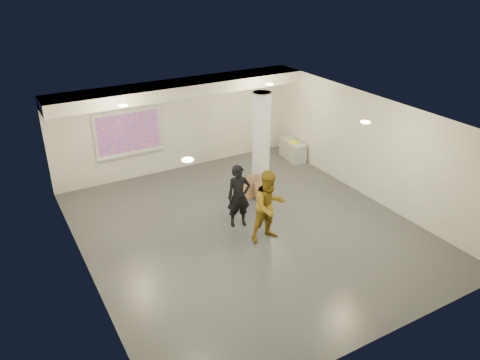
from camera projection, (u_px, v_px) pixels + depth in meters
floor at (248, 229)px, 12.10m from camera, size 8.00×9.00×0.01m
ceiling at (249, 118)px, 10.80m from camera, size 8.00×9.00×0.01m
wall_back at (177, 125)px, 14.97m from camera, size 8.00×0.01×3.00m
wall_front at (383, 275)px, 7.92m from camera, size 8.00×0.01×3.00m
wall_left at (82, 218)px, 9.66m from camera, size 0.01×9.00×3.00m
wall_right at (370, 147)px, 13.23m from camera, size 0.01×9.00×3.00m
soffit_band at (181, 88)px, 13.97m from camera, size 8.00×1.10×0.36m
downlight_nw at (123, 106)px, 11.78m from camera, size 0.22×0.22×0.02m
downlight_ne at (270, 84)px, 13.75m from camera, size 0.22×0.22×0.02m
downlight_sw at (188, 160)px, 8.65m from camera, size 0.22×0.22×0.02m
downlight_se at (365, 122)px, 10.61m from camera, size 0.22×0.22×0.02m
column at (261, 143)px, 13.53m from camera, size 0.52×0.52×3.00m
projection_screen at (128, 133)px, 14.21m from camera, size 2.10×0.13×1.42m
credenza at (293, 150)px, 16.16m from camera, size 0.58×1.16×0.65m
postit_pad at (294, 142)px, 15.90m from camera, size 0.28×0.35×0.03m
cardboard_back at (250, 187)px, 13.57m from camera, size 0.64×0.33×0.66m
cardboard_front at (263, 190)px, 13.52m from camera, size 0.52×0.19×0.56m
woman at (239, 196)px, 11.95m from camera, size 0.69×0.53×1.68m
man at (269, 206)px, 11.31m from camera, size 0.90×0.70×1.84m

